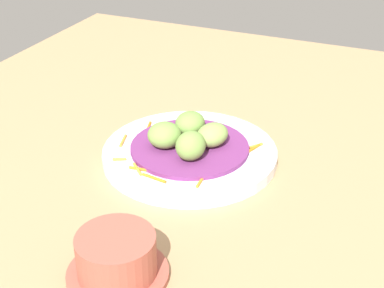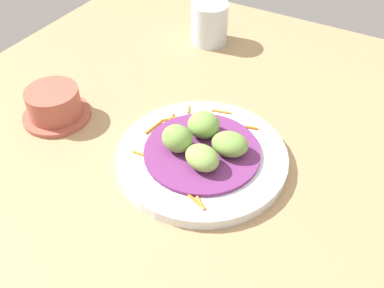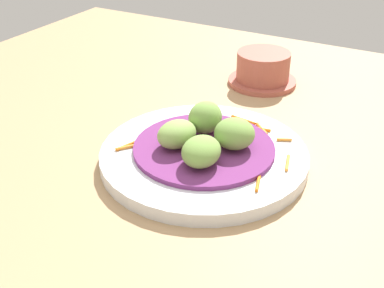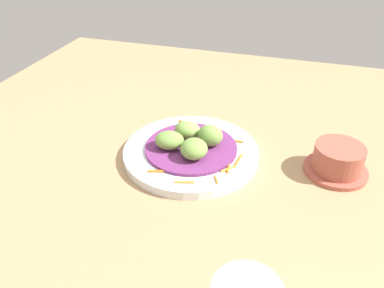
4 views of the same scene
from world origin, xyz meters
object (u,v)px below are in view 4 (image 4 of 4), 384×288
Objects in this scene: main_plate at (191,153)px; guac_scoop_center at (172,141)px; terracotta_bowl at (338,161)px; guac_scoop_back at (210,136)px; guac_scoop_left at (188,129)px; guac_scoop_right at (194,149)px.

guac_scoop_center is (-3.30, -1.58, 3.08)cm from main_plate.
main_plate is 26.66cm from terracotta_bowl.
guac_scoop_center is at bearing -154.42° from guac_scoop_back.
guac_scoop_back reaches higher than terracotta_bowl.
guac_scoop_back is 23.27cm from terracotta_bowl.
guac_scoop_back reaches higher than guac_scoop_center.
guac_scoop_left and terracotta_bowl have the same top height.
guac_scoop_left is 7.32cm from guac_scoop_right.
guac_scoop_left is at bearing 70.58° from guac_scoop_center.
main_plate is 4.79cm from guac_scoop_center.
guac_scoop_center is 5.18cm from guac_scoop_right.
guac_scoop_left is 28.10cm from terracotta_bowl.
guac_scoop_left is 5.17cm from guac_scoop_center.
main_plate is 2.27× the size of terracotta_bowl.
guac_scoop_right is (1.58, -3.30, 3.30)cm from main_plate.
guac_scoop_left is at bearing 178.71° from terracotta_bowl.
guac_scoop_right is at bearing -64.42° from main_plate.
guac_scoop_left is (-1.58, 3.30, 3.09)cm from main_plate.
terracotta_bowl is at bearing -1.29° from guac_scoop_left.
guac_scoop_back reaches higher than guac_scoop_left.
guac_scoop_right is at bearing -19.42° from guac_scoop_center.
main_plate is at bearing 25.58° from guac_scoop_center.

